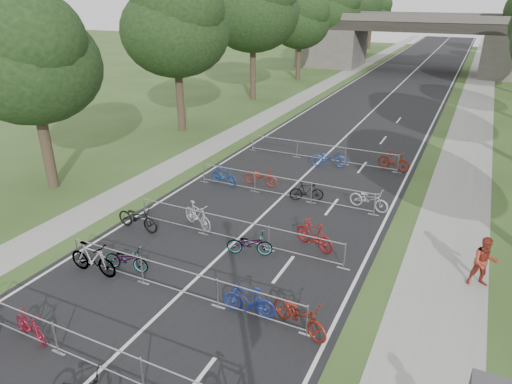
% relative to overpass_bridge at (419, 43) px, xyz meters
% --- Properties ---
extents(road, '(11.00, 140.00, 0.01)m').
position_rel_overpass_bridge_xyz_m(road, '(0.00, -15.00, -3.53)').
color(road, black).
rests_on(road, ground).
extents(sidewalk_right, '(3.00, 140.00, 0.01)m').
position_rel_overpass_bridge_xyz_m(sidewalk_right, '(8.00, -15.00, -3.53)').
color(sidewalk_right, gray).
rests_on(sidewalk_right, ground).
extents(sidewalk_left, '(2.00, 140.00, 0.01)m').
position_rel_overpass_bridge_xyz_m(sidewalk_left, '(-7.50, -15.00, -3.53)').
color(sidewalk_left, gray).
rests_on(sidewalk_left, ground).
extents(lane_markings, '(0.12, 140.00, 0.00)m').
position_rel_overpass_bridge_xyz_m(lane_markings, '(0.00, -15.00, -3.53)').
color(lane_markings, silver).
rests_on(lane_markings, ground).
extents(overpass_bridge, '(31.00, 8.00, 7.05)m').
position_rel_overpass_bridge_xyz_m(overpass_bridge, '(0.00, 0.00, 0.00)').
color(overpass_bridge, '#4D4A45').
rests_on(overpass_bridge, ground).
extents(tree_left_0, '(6.72, 6.72, 10.25)m').
position_rel_overpass_bridge_xyz_m(tree_left_0, '(-11.39, -49.07, 2.96)').
color(tree_left_0, '#33261C').
rests_on(tree_left_0, ground).
extents(tree_left_1, '(7.56, 7.56, 11.53)m').
position_rel_overpass_bridge_xyz_m(tree_left_1, '(-11.39, -37.07, 3.77)').
color(tree_left_1, '#33261C').
rests_on(tree_left_1, ground).
extents(tree_left_2, '(8.40, 8.40, 12.81)m').
position_rel_overpass_bridge_xyz_m(tree_left_2, '(-11.39, -25.07, 4.58)').
color(tree_left_2, '#33261C').
rests_on(tree_left_2, ground).
extents(tree_left_3, '(6.72, 6.72, 10.25)m').
position_rel_overpass_bridge_xyz_m(tree_left_3, '(-11.39, -13.07, 2.96)').
color(tree_left_3, '#33261C').
rests_on(tree_left_3, ground).
extents(tree_left_4, '(7.56, 7.56, 11.53)m').
position_rel_overpass_bridge_xyz_m(tree_left_4, '(-11.39, -1.07, 3.77)').
color(tree_left_4, '#33261C').
rests_on(tree_left_4, ground).
extents(tree_left_5, '(8.40, 8.40, 12.81)m').
position_rel_overpass_bridge_xyz_m(tree_left_5, '(-11.39, 10.93, 4.58)').
color(tree_left_5, '#33261C').
rests_on(tree_left_5, ground).
extents(tree_left_6, '(6.72, 6.72, 10.25)m').
position_rel_overpass_bridge_xyz_m(tree_left_6, '(-11.39, 22.93, 2.96)').
color(tree_left_6, '#33261C').
rests_on(tree_left_6, ground).
extents(barrier_row_2, '(9.70, 0.08, 1.10)m').
position_rel_overpass_bridge_xyz_m(barrier_row_2, '(0.00, -57.80, -2.99)').
color(barrier_row_2, '#A5A8AD').
rests_on(barrier_row_2, ground).
extents(barrier_row_3, '(9.70, 0.08, 1.10)m').
position_rel_overpass_bridge_xyz_m(barrier_row_3, '(0.00, -54.00, -2.99)').
color(barrier_row_3, '#A5A8AD').
rests_on(barrier_row_3, ground).
extents(barrier_row_4, '(9.70, 0.08, 1.10)m').
position_rel_overpass_bridge_xyz_m(barrier_row_4, '(0.00, -50.00, -2.99)').
color(barrier_row_4, '#A5A8AD').
rests_on(barrier_row_4, ground).
extents(barrier_row_5, '(9.70, 0.08, 1.10)m').
position_rel_overpass_bridge_xyz_m(barrier_row_5, '(0.00, -45.00, -2.99)').
color(barrier_row_5, '#A5A8AD').
rests_on(barrier_row_5, ground).
extents(barrier_row_6, '(9.70, 0.08, 1.10)m').
position_rel_overpass_bridge_xyz_m(barrier_row_6, '(0.00, -39.00, -2.99)').
color(barrier_row_6, '#A5A8AD').
rests_on(barrier_row_6, ground).
extents(bike_9, '(1.69, 0.76, 0.98)m').
position_rel_overpass_bridge_xyz_m(bike_9, '(-2.67, -57.72, -3.04)').
color(bike_9, maroon).
rests_on(bike_9, ground).
extents(bike_12, '(2.07, 0.61, 1.24)m').
position_rel_overpass_bridge_xyz_m(bike_12, '(-3.54, -54.28, -2.91)').
color(bike_12, '#A5A8AD').
rests_on(bike_12, ground).
extents(bike_13, '(1.83, 0.86, 0.92)m').
position_rel_overpass_bridge_xyz_m(bike_13, '(-2.61, -53.56, -3.07)').
color(bike_13, '#A5A8AD').
rests_on(bike_13, ground).
extents(bike_14, '(1.86, 0.66, 1.09)m').
position_rel_overpass_bridge_xyz_m(bike_14, '(2.60, -53.88, -2.99)').
color(bike_14, navy).
rests_on(bike_14, ground).
extents(bike_15, '(2.29, 1.53, 1.14)m').
position_rel_overpass_bridge_xyz_m(bike_15, '(4.30, -53.85, -2.96)').
color(bike_15, maroon).
rests_on(bike_15, ground).
extents(bike_16, '(2.19, 0.87, 1.13)m').
position_rel_overpass_bridge_xyz_m(bike_16, '(-4.30, -50.86, -2.97)').
color(bike_16, black).
rests_on(bike_16, ground).
extents(bike_17, '(1.99, 1.26, 1.16)m').
position_rel_overpass_bridge_xyz_m(bike_17, '(-2.08, -49.57, -2.95)').
color(bike_17, '#A3A2A9').
rests_on(bike_17, ground).
extents(bike_18, '(1.91, 1.17, 0.95)m').
position_rel_overpass_bridge_xyz_m(bike_18, '(0.98, -50.59, -3.06)').
color(bike_18, '#A5A8AD').
rests_on(bike_18, ground).
extents(bike_19, '(2.01, 1.30, 1.17)m').
position_rel_overpass_bridge_xyz_m(bike_19, '(3.08, -49.01, -2.95)').
color(bike_19, maroon).
rests_on(bike_19, ground).
extents(bike_20, '(1.84, 0.86, 1.06)m').
position_rel_overpass_bridge_xyz_m(bike_20, '(-3.43, -44.86, -3.00)').
color(bike_20, navy).
rests_on(bike_20, ground).
extents(bike_21, '(1.85, 0.67, 0.97)m').
position_rel_overpass_bridge_xyz_m(bike_21, '(-1.63, -44.02, -3.05)').
color(bike_21, '#A02717').
rests_on(bike_21, ground).
extents(bike_22, '(1.74, 1.03, 1.01)m').
position_rel_overpass_bridge_xyz_m(bike_22, '(1.24, -44.86, -3.03)').
color(bike_22, black).
rests_on(bike_22, ground).
extents(bike_23, '(2.06, 1.07, 1.03)m').
position_rel_overpass_bridge_xyz_m(bike_23, '(4.23, -44.49, -3.02)').
color(bike_23, '#B1B0B8').
rests_on(bike_23, ground).
extents(bike_26, '(2.19, 1.27, 1.09)m').
position_rel_overpass_bridge_xyz_m(bike_26, '(0.78, -39.74, -2.99)').
color(bike_26, navy).
rests_on(bike_26, ground).
extents(bike_27, '(2.00, 0.99, 1.16)m').
position_rel_overpass_bridge_xyz_m(bike_27, '(4.30, -38.63, -2.95)').
color(bike_27, maroon).
rests_on(bike_27, ground).
extents(pedestrian_b, '(1.08, 0.95, 1.86)m').
position_rel_overpass_bridge_xyz_m(pedestrian_b, '(9.20, -48.89, -2.60)').
color(pedestrian_b, maroon).
rests_on(pedestrian_b, ground).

